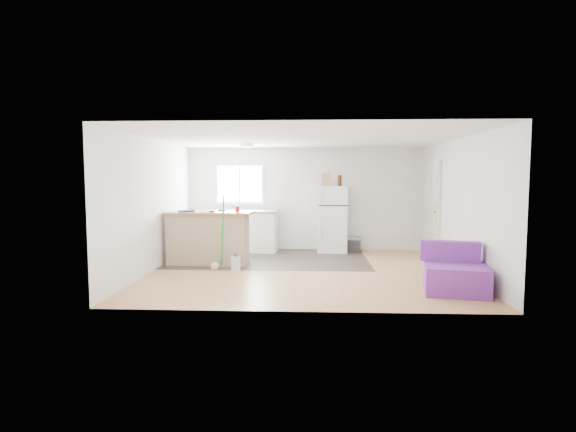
% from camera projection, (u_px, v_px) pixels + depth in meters
% --- Properties ---
extents(room, '(5.51, 5.01, 2.41)m').
position_uv_depth(room, '(304.00, 205.00, 8.08)').
color(room, '#A87B46').
rests_on(room, ground).
extents(vinyl_zone, '(4.05, 2.50, 0.00)m').
position_uv_depth(vinyl_zone, '(270.00, 258.00, 9.46)').
color(vinyl_zone, '#332C26').
rests_on(vinyl_zone, floor).
extents(window, '(1.18, 0.06, 0.98)m').
position_uv_depth(window, '(240.00, 184.00, 10.60)').
color(window, white).
rests_on(window, back_wall).
extents(interior_door, '(0.11, 0.92, 2.10)m').
position_uv_depth(interior_door, '(433.00, 210.00, 9.51)').
color(interior_door, white).
rests_on(interior_door, right_wall).
extents(ceiling_fixture, '(0.30, 0.30, 0.07)m').
position_uv_depth(ceiling_fixture, '(247.00, 145.00, 9.23)').
color(ceiling_fixture, white).
rests_on(ceiling_fixture, ceiling).
extents(kitchen_cabinets, '(2.17, 0.81, 1.24)m').
position_uv_depth(kitchen_cabinets, '(232.00, 230.00, 10.38)').
color(kitchen_cabinets, white).
rests_on(kitchen_cabinets, floor).
extents(peninsula, '(1.71, 0.71, 1.04)m').
position_uv_depth(peninsula, '(208.00, 238.00, 8.81)').
color(peninsula, tan).
rests_on(peninsula, floor).
extents(refrigerator, '(0.71, 0.68, 1.51)m').
position_uv_depth(refrigerator, '(333.00, 219.00, 10.25)').
color(refrigerator, white).
rests_on(refrigerator, floor).
extents(cooler, '(0.49, 0.37, 0.34)m').
position_uv_depth(cooler, '(351.00, 244.00, 10.34)').
color(cooler, '#2D2D2F').
rests_on(cooler, floor).
extents(purple_seat, '(1.03, 0.99, 0.73)m').
position_uv_depth(purple_seat, '(455.00, 274.00, 6.67)').
color(purple_seat, '#72309D').
rests_on(purple_seat, floor).
extents(cleaner_jug, '(0.16, 0.12, 0.33)m').
position_uv_depth(cleaner_jug, '(236.00, 264.00, 8.12)').
color(cleaner_jug, silver).
rests_on(cleaner_jug, floor).
extents(mop, '(0.29, 0.38, 1.39)m').
position_uv_depth(mop, '(217.00, 257.00, 8.29)').
color(mop, green).
rests_on(mop, floor).
extents(red_cup, '(0.09, 0.09, 0.12)m').
position_uv_depth(red_cup, '(237.00, 209.00, 8.73)').
color(red_cup, red).
rests_on(red_cup, peninsula).
extents(blue_tray, '(0.36, 0.32, 0.04)m').
position_uv_depth(blue_tray, '(186.00, 211.00, 8.70)').
color(blue_tray, '#1328BA').
rests_on(blue_tray, peninsula).
extents(tool_a, '(0.14, 0.07, 0.03)m').
position_uv_depth(tool_a, '(222.00, 210.00, 8.87)').
color(tool_a, black).
rests_on(tool_a, peninsula).
extents(tool_b, '(0.11, 0.07, 0.03)m').
position_uv_depth(tool_b, '(212.00, 211.00, 8.64)').
color(tool_b, black).
rests_on(tool_b, peninsula).
extents(cardboard_box, '(0.20, 0.11, 0.30)m').
position_uv_depth(cardboard_box, '(326.00, 179.00, 10.13)').
color(cardboard_box, tan).
rests_on(cardboard_box, refrigerator).
extents(bottle_left, '(0.08, 0.08, 0.25)m').
position_uv_depth(bottle_left, '(339.00, 181.00, 10.08)').
color(bottle_left, '#3D200B').
rests_on(bottle_left, refrigerator).
extents(bottle_right, '(0.09, 0.09, 0.25)m').
position_uv_depth(bottle_right, '(340.00, 181.00, 10.16)').
color(bottle_right, '#3D200B').
rests_on(bottle_right, refrigerator).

